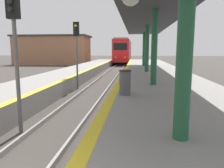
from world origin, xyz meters
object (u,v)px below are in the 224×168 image
object	(u,v)px
signal_near	(14,33)
trash_bin	(125,82)
train	(123,51)
signal_mid	(76,43)

from	to	relation	value
signal_near	trash_bin	bearing A→B (deg)	32.96
train	trash_bin	size ratio (longest dim) A/B	17.38
train	trash_bin	distance (m)	36.12
signal_mid	trash_bin	world-z (taller)	signal_mid
train	signal_mid	distance (m)	30.20
train	trash_bin	bearing A→B (deg)	-86.63
trash_bin	train	bearing A→B (deg)	93.37
train	signal_near	size ratio (longest dim) A/B	3.83
train	trash_bin	xyz separation A→B (m)	(2.12, -36.05, -1.01)
train	signal_mid	world-z (taller)	train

